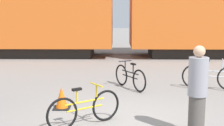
{
  "coord_description": "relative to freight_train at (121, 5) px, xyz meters",
  "views": [
    {
      "loc": [
        -0.24,
        -6.47,
        2.35
      ],
      "look_at": [
        -0.36,
        1.19,
        1.1
      ],
      "focal_mm": 50.0,
      "sensor_mm": 36.0,
      "label": 1
    }
  ],
  "objects": [
    {
      "name": "person_in_grey",
      "position": [
        1.29,
        -10.95,
        -1.83
      ],
      "size": [
        0.37,
        0.37,
        1.74
      ],
      "rotation": [
        0.0,
        0.0,
        3.73
      ],
      "color": "#514C47",
      "rests_on": "ground_plane"
    },
    {
      "name": "bicycle_black",
      "position": [
        0.17,
        -7.22,
        -2.34
      ],
      "size": [
        0.91,
        1.48,
        0.84
      ],
      "color": "black",
      "rests_on": "ground_plane"
    },
    {
      "name": "rail_near",
      "position": [
        0.0,
        -0.72,
        -2.7
      ],
      "size": [
        39.58,
        0.07,
        0.01
      ],
      "primitive_type": "cube",
      "color": "#4C4238",
      "rests_on": "ground_plane"
    },
    {
      "name": "bicycle_yellow",
      "position": [
        -0.9,
        -10.47,
        -2.34
      ],
      "size": [
        1.43,
        1.07,
        0.86
      ],
      "color": "black",
      "rests_on": "ground_plane"
    },
    {
      "name": "rail_far",
      "position": [
        0.0,
        0.72,
        -2.7
      ],
      "size": [
        39.58,
        0.07,
        0.01
      ],
      "primitive_type": "cube",
      "color": "#4C4238",
      "rests_on": "ground_plane"
    },
    {
      "name": "freight_train",
      "position": [
        0.0,
        0.0,
        0.0
      ],
      "size": [
        27.58,
        3.09,
        5.2
      ],
      "color": "black",
      "rests_on": "ground_plane"
    },
    {
      "name": "ground_plane",
      "position": [
        0.0,
        -10.23,
        -2.7
      ],
      "size": [
        80.0,
        80.0,
        0.0
      ],
      "primitive_type": "plane",
      "color": "gray"
    },
    {
      "name": "bicycle_silver",
      "position": [
        2.67,
        -7.35,
        -2.3
      ],
      "size": [
        1.74,
        0.59,
        0.95
      ],
      "color": "black",
      "rests_on": "ground_plane"
    },
    {
      "name": "traffic_cone",
      "position": [
        -1.59,
        -9.3,
        -2.45
      ],
      "size": [
        0.4,
        0.4,
        0.55
      ],
      "color": "black",
      "rests_on": "ground_plane"
    }
  ]
}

